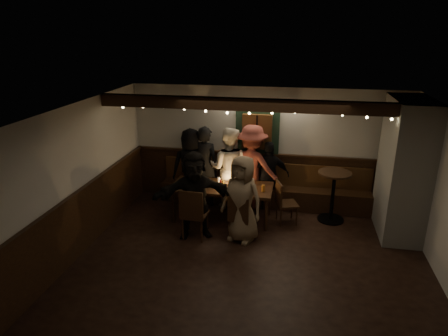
% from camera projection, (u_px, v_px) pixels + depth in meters
% --- Properties ---
extents(room, '(6.02, 5.01, 2.62)m').
position_uv_depth(room, '(316.00, 176.00, 7.69)').
color(room, black).
rests_on(room, ground).
extents(dining_table, '(2.04, 0.87, 0.88)m').
position_uv_depth(dining_table, '(222.00, 189.00, 8.14)').
color(dining_table, black).
rests_on(dining_table, ground).
extents(chair_near_left, '(0.48, 0.48, 1.01)m').
position_uv_depth(chair_near_left, '(193.00, 212.00, 7.36)').
color(chair_near_left, black).
rests_on(chair_near_left, ground).
extents(chair_near_right, '(0.48, 0.48, 0.89)m').
position_uv_depth(chair_near_right, '(240.00, 215.00, 7.36)').
color(chair_near_right, black).
rests_on(chair_near_right, ground).
extents(chair_end, '(0.51, 0.51, 0.89)m').
position_uv_depth(chair_end, '(283.00, 200.00, 8.01)').
color(chair_end, black).
rests_on(chair_end, ground).
extents(high_top, '(0.66, 0.66, 1.06)m').
position_uv_depth(high_top, '(333.00, 190.00, 8.07)').
color(high_top, black).
rests_on(high_top, ground).
extents(person_a, '(0.97, 0.79, 1.72)m').
position_uv_depth(person_a, '(191.00, 167.00, 8.85)').
color(person_a, black).
rests_on(person_a, ground).
extents(person_b, '(0.73, 0.56, 1.79)m').
position_uv_depth(person_b, '(205.00, 166.00, 8.80)').
color(person_b, black).
rests_on(person_b, ground).
extents(person_c, '(0.91, 0.73, 1.80)m').
position_uv_depth(person_c, '(229.00, 168.00, 8.64)').
color(person_c, beige).
rests_on(person_c, ground).
extents(person_d, '(1.31, 0.92, 1.85)m').
position_uv_depth(person_d, '(252.00, 167.00, 8.62)').
color(person_d, brown).
rests_on(person_d, ground).
extents(person_e, '(0.95, 0.59, 1.52)m').
position_uv_depth(person_e, '(269.00, 176.00, 8.60)').
color(person_e, black).
rests_on(person_e, ground).
extents(person_f, '(1.63, 0.99, 1.68)m').
position_uv_depth(person_f, '(195.00, 195.00, 7.41)').
color(person_f, black).
rests_on(person_f, ground).
extents(person_g, '(0.94, 0.78, 1.65)m').
position_uv_depth(person_g, '(242.00, 199.00, 7.27)').
color(person_g, '#816A4D').
rests_on(person_g, ground).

